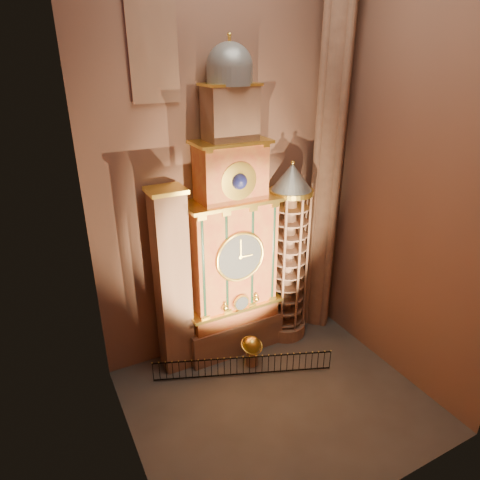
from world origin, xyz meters
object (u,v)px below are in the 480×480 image
astronomical_clock (232,243)px  iron_railing (243,366)px  celestial_globe (252,348)px  portrait_tower (172,283)px  stair_turret (288,256)px

astronomical_clock → iron_railing: (-0.64, -2.55, -6.05)m
astronomical_clock → celestial_globe: size_ratio=9.38×
portrait_tower → iron_railing: portrait_tower is taller
astronomical_clock → portrait_tower: size_ratio=1.64×
astronomical_clock → stair_turret: astronomical_clock is taller
astronomical_clock → portrait_tower: bearing=179.7°
portrait_tower → iron_railing: 5.89m
astronomical_clock → iron_railing: 6.60m
stair_turret → celestial_globe: stair_turret is taller
stair_turret → iron_railing: 6.63m
stair_turret → portrait_tower: bearing=177.7°
portrait_tower → astronomical_clock: bearing=-0.3°
astronomical_clock → iron_railing: astronomical_clock is taller
portrait_tower → celestial_globe: size_ratio=5.73×
astronomical_clock → portrait_tower: astronomical_clock is taller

